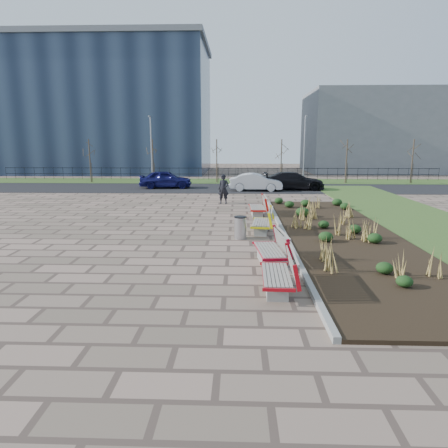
{
  "coord_description": "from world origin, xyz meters",
  "views": [
    {
      "loc": [
        1.99,
        -11.1,
        3.82
      ],
      "look_at": [
        1.5,
        3.0,
        0.9
      ],
      "focal_mm": 32.0,
      "sensor_mm": 36.0,
      "label": 1
    }
  ],
  "objects_px": {
    "pedestrian": "(224,189)",
    "car_black": "(294,181)",
    "bench_b": "(269,248)",
    "litter_bin": "(240,228)",
    "car_blue": "(166,179)",
    "car_silver": "(256,182)",
    "lamp_west": "(151,150)",
    "bench_c": "(261,221)",
    "lamp_east": "(304,150)",
    "bench_d": "(257,206)",
    "bench_a": "(276,273)"
  },
  "relations": [
    {
      "from": "lamp_east",
      "to": "car_blue",
      "type": "bearing_deg",
      "value": -161.23
    },
    {
      "from": "pedestrian",
      "to": "car_silver",
      "type": "bearing_deg",
      "value": 76.67
    },
    {
      "from": "car_silver",
      "to": "car_black",
      "type": "height_order",
      "value": "car_black"
    },
    {
      "from": "litter_bin",
      "to": "car_silver",
      "type": "distance_m",
      "value": 15.84
    },
    {
      "from": "bench_b",
      "to": "car_black",
      "type": "bearing_deg",
      "value": 73.99
    },
    {
      "from": "litter_bin",
      "to": "car_black",
      "type": "bearing_deg",
      "value": 75.32
    },
    {
      "from": "pedestrian",
      "to": "lamp_east",
      "type": "relative_size",
      "value": 0.31
    },
    {
      "from": "car_blue",
      "to": "lamp_west",
      "type": "xyz_separation_m",
      "value": [
        -1.99,
        4.08,
        2.29
      ]
    },
    {
      "from": "car_silver",
      "to": "lamp_east",
      "type": "relative_size",
      "value": 0.69
    },
    {
      "from": "bench_b",
      "to": "car_black",
      "type": "xyz_separation_m",
      "value": [
        3.47,
        19.95,
        0.23
      ]
    },
    {
      "from": "bench_a",
      "to": "car_black",
      "type": "height_order",
      "value": "car_black"
    },
    {
      "from": "bench_a",
      "to": "lamp_west",
      "type": "relative_size",
      "value": 0.35
    },
    {
      "from": "bench_a",
      "to": "pedestrian",
      "type": "bearing_deg",
      "value": 98.89
    },
    {
      "from": "bench_a",
      "to": "pedestrian",
      "type": "xyz_separation_m",
      "value": [
        -1.9,
        14.87,
        0.42
      ]
    },
    {
      "from": "car_blue",
      "to": "car_black",
      "type": "distance_m",
      "value": 10.51
    },
    {
      "from": "pedestrian",
      "to": "car_black",
      "type": "xyz_separation_m",
      "value": [
        5.37,
        7.51,
        -0.19
      ]
    },
    {
      "from": "car_silver",
      "to": "lamp_west",
      "type": "distance_m",
      "value": 11.27
    },
    {
      "from": "lamp_east",
      "to": "bench_d",
      "type": "bearing_deg",
      "value": -106.94
    },
    {
      "from": "car_blue",
      "to": "car_silver",
      "type": "xyz_separation_m",
      "value": [
        7.43,
        -1.64,
        -0.05
      ]
    },
    {
      "from": "bench_d",
      "to": "car_black",
      "type": "bearing_deg",
      "value": 72.06
    },
    {
      "from": "car_blue",
      "to": "car_silver",
      "type": "bearing_deg",
      "value": -107.98
    },
    {
      "from": "litter_bin",
      "to": "car_black",
      "type": "relative_size",
      "value": 0.18
    },
    {
      "from": "bench_b",
      "to": "lamp_east",
      "type": "distance_m",
      "value": 25.43
    },
    {
      "from": "bench_c",
      "to": "lamp_west",
      "type": "bearing_deg",
      "value": 120.07
    },
    {
      "from": "bench_b",
      "to": "car_silver",
      "type": "height_order",
      "value": "car_silver"
    },
    {
      "from": "car_silver",
      "to": "lamp_east",
      "type": "height_order",
      "value": "lamp_east"
    },
    {
      "from": "bench_c",
      "to": "lamp_east",
      "type": "height_order",
      "value": "lamp_east"
    },
    {
      "from": "bench_c",
      "to": "car_silver",
      "type": "relative_size",
      "value": 0.51
    },
    {
      "from": "pedestrian",
      "to": "car_blue",
      "type": "height_order",
      "value": "pedestrian"
    },
    {
      "from": "litter_bin",
      "to": "car_silver",
      "type": "xyz_separation_m",
      "value": [
        1.32,
        15.78,
        0.26
      ]
    },
    {
      "from": "lamp_west",
      "to": "car_silver",
      "type": "bearing_deg",
      "value": -31.27
    },
    {
      "from": "car_silver",
      "to": "lamp_west",
      "type": "height_order",
      "value": "lamp_west"
    },
    {
      "from": "bench_b",
      "to": "bench_d",
      "type": "distance_m",
      "value": 8.39
    },
    {
      "from": "bench_d",
      "to": "car_blue",
      "type": "relative_size",
      "value": 0.49
    },
    {
      "from": "car_silver",
      "to": "litter_bin",
      "type": "bearing_deg",
      "value": 179.14
    },
    {
      "from": "pedestrian",
      "to": "lamp_west",
      "type": "relative_size",
      "value": 0.31
    },
    {
      "from": "bench_a",
      "to": "litter_bin",
      "type": "distance_m",
      "value": 5.79
    },
    {
      "from": "bench_c",
      "to": "car_blue",
      "type": "bearing_deg",
      "value": 119.53
    },
    {
      "from": "bench_a",
      "to": "bench_d",
      "type": "xyz_separation_m",
      "value": [
        0.0,
        10.81,
        0.0
      ]
    },
    {
      "from": "bench_b",
      "to": "car_black",
      "type": "distance_m",
      "value": 20.25
    },
    {
      "from": "car_blue",
      "to": "litter_bin",
      "type": "bearing_deg",
      "value": -166.22
    },
    {
      "from": "car_black",
      "to": "bench_a",
      "type": "bearing_deg",
      "value": 171.7
    },
    {
      "from": "bench_d",
      "to": "litter_bin",
      "type": "relative_size",
      "value": 2.38
    },
    {
      "from": "litter_bin",
      "to": "lamp_east",
      "type": "bearing_deg",
      "value": 74.66
    },
    {
      "from": "pedestrian",
      "to": "car_black",
      "type": "relative_size",
      "value": 0.38
    },
    {
      "from": "car_silver",
      "to": "bench_d",
      "type": "bearing_deg",
      "value": -178.34
    },
    {
      "from": "car_silver",
      "to": "lamp_east",
      "type": "distance_m",
      "value": 7.69
    },
    {
      "from": "litter_bin",
      "to": "lamp_west",
      "type": "bearing_deg",
      "value": 110.65
    },
    {
      "from": "bench_d",
      "to": "lamp_east",
      "type": "relative_size",
      "value": 0.35
    },
    {
      "from": "bench_c",
      "to": "car_black",
      "type": "bearing_deg",
      "value": 83.73
    }
  ]
}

